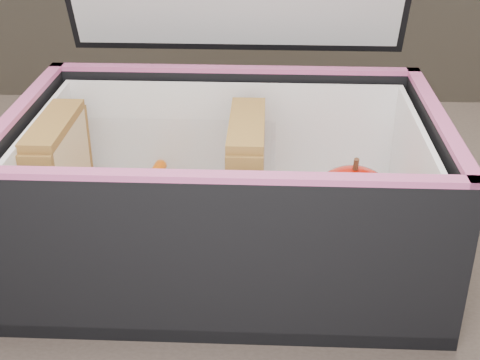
# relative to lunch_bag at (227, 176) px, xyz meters

# --- Properties ---
(lunch_bag) EXTENTS (0.32, 0.29, 0.32)m
(lunch_bag) POSITION_rel_lunch_bag_xyz_m (0.00, 0.00, 0.00)
(lunch_bag) COLOR black
(lunch_bag) RESTS_ON kitchen_table
(plastic_tub) EXTENTS (0.19, 0.14, 0.08)m
(plastic_tub) POSITION_rel_lunch_bag_xyz_m (-0.06, -0.01, -0.02)
(plastic_tub) COLOR white
(plastic_tub) RESTS_ON lunch_bag
(sandwich_left) EXTENTS (0.03, 0.09, 0.10)m
(sandwich_left) POSITION_rel_lunch_bag_xyz_m (-0.13, -0.01, -0.00)
(sandwich_left) COLOR #DDBE89
(sandwich_left) RESTS_ON plastic_tub
(sandwich_right) EXTENTS (0.03, 0.09, 0.10)m
(sandwich_right) POSITION_rel_lunch_bag_xyz_m (0.02, -0.01, -0.00)
(sandwich_right) COLOR #DDBE89
(sandwich_right) RESTS_ON plastic_tub
(carrot_sticks) EXTENTS (0.05, 0.15, 0.03)m
(carrot_sticks) POSITION_rel_lunch_bag_xyz_m (-0.06, -0.01, -0.04)
(carrot_sticks) COLOR #E14700
(carrot_sticks) RESTS_ON plastic_tub
(paper_napkin) EXTENTS (0.10, 0.11, 0.01)m
(paper_napkin) POSITION_rel_lunch_bag_xyz_m (0.09, -0.01, -0.05)
(paper_napkin) COLOR white
(paper_napkin) RESTS_ON lunch_bag
(red_apple) EXTENTS (0.07, 0.07, 0.07)m
(red_apple) POSITION_rel_lunch_bag_xyz_m (0.10, -0.02, -0.02)
(red_apple) COLOR #9A1101
(red_apple) RESTS_ON paper_napkin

